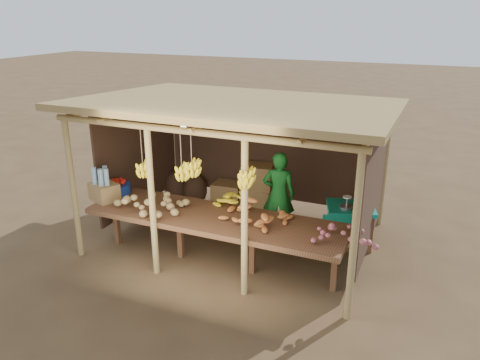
% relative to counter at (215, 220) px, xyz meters
% --- Properties ---
extents(ground, '(60.00, 60.00, 0.00)m').
position_rel_counter_xyz_m(ground, '(-0.00, 0.95, -0.74)').
color(ground, brown).
rests_on(ground, ground).
extents(stall_structure, '(4.70, 3.50, 2.43)m').
position_rel_counter_xyz_m(stall_structure, '(-0.01, 0.97, 1.18)').
color(stall_structure, tan).
rests_on(stall_structure, ground).
extents(counter, '(3.90, 1.05, 0.80)m').
position_rel_counter_xyz_m(counter, '(0.00, 0.00, 0.00)').
color(counter, brown).
rests_on(counter, ground).
extents(potato_heap, '(1.17, 0.88, 0.37)m').
position_rel_counter_xyz_m(potato_heap, '(-1.03, -0.17, 0.25)').
color(potato_heap, tan).
rests_on(potato_heap, counter).
extents(sweet_potato_heap, '(1.01, 0.75, 0.35)m').
position_rel_counter_xyz_m(sweet_potato_heap, '(0.60, 0.05, 0.24)').
color(sweet_potato_heap, '#C56F32').
rests_on(sweet_potato_heap, counter).
extents(onion_heap, '(0.96, 0.75, 0.36)m').
position_rel_counter_xyz_m(onion_heap, '(1.90, -0.11, 0.24)').
color(onion_heap, '#B65862').
rests_on(onion_heap, counter).
extents(banana_pile, '(0.68, 0.54, 0.35)m').
position_rel_counter_xyz_m(banana_pile, '(0.15, 0.45, 0.23)').
color(banana_pile, yellow).
rests_on(banana_pile, counter).
extents(tomato_basin, '(0.45, 0.45, 0.24)m').
position_rel_counter_xyz_m(tomato_basin, '(-1.90, 0.21, 0.16)').
color(tomato_basin, navy).
rests_on(tomato_basin, counter).
extents(bottle_box, '(0.53, 0.48, 0.55)m').
position_rel_counter_xyz_m(bottle_box, '(-1.90, -0.10, 0.27)').
color(bottle_box, '#9E7847').
rests_on(bottle_box, counter).
extents(vendor, '(0.61, 0.47, 1.49)m').
position_rel_counter_xyz_m(vendor, '(0.55, 1.30, 0.01)').
color(vendor, '#186E24').
rests_on(vendor, ground).
extents(tarp_crate, '(0.90, 0.83, 0.89)m').
position_rel_counter_xyz_m(tarp_crate, '(1.73, 1.44, -0.37)').
color(tarp_crate, brown).
rests_on(tarp_crate, ground).
extents(carton_stack, '(1.22, 0.49, 0.91)m').
position_rel_counter_xyz_m(carton_stack, '(-0.35, 2.15, -0.34)').
color(carton_stack, '#9E7847').
rests_on(carton_stack, ground).
extents(burlap_sacks, '(0.94, 0.49, 0.66)m').
position_rel_counter_xyz_m(burlap_sacks, '(-1.72, 2.15, -0.45)').
color(burlap_sacks, '#462E20').
rests_on(burlap_sacks, ground).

